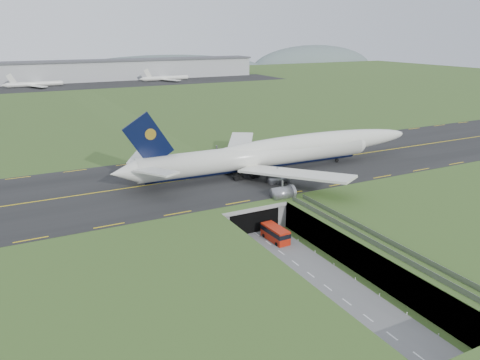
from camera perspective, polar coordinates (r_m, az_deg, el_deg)
ground at (r=96.47m, az=4.09°, el=-8.21°), size 900.00×900.00×0.00m
airfield_deck at (r=95.20m, az=4.13°, el=-6.59°), size 800.00×800.00×6.00m
trench_road at (r=90.81m, az=6.58°, el=-9.96°), size 12.00×75.00×0.20m
taxiway at (r=121.64m, az=-3.90°, el=0.43°), size 800.00×44.00×0.18m
tunnel_portal at (r=108.57m, az=-0.44°, el=-3.22°), size 17.00×22.30×6.00m
guideway at (r=86.92m, az=17.13°, el=-8.16°), size 3.00×53.00×7.05m
jumbo_jet at (r=125.48m, az=4.71°, el=3.35°), size 88.55×58.03×19.20m
shuttle_tram at (r=98.67m, az=4.33°, el=-6.54°), size 3.09×7.52×3.03m
cargo_terminal at (r=377.10m, az=-20.70°, el=12.28°), size 320.00×67.00×15.60m
distant_hills at (r=517.80m, az=-15.17°, el=11.95°), size 700.00×91.00×60.00m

